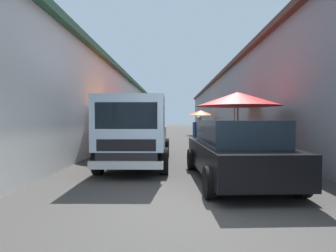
# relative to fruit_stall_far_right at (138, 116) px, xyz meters

# --- Properties ---
(ground) EXTENTS (90.00, 90.00, 0.00)m
(ground) POSITION_rel_fruit_stall_far_right_xyz_m (3.41, -2.23, -1.64)
(ground) COLOR #3D3A38
(building_left_whitewash) EXTENTS (49.80, 7.50, 4.40)m
(building_left_whitewash) POSITION_rel_fruit_stall_far_right_xyz_m (5.66, 4.76, 0.57)
(building_left_whitewash) COLOR silver
(building_left_whitewash) RESTS_ON ground
(building_right_concrete) EXTENTS (49.80, 7.50, 5.02)m
(building_right_concrete) POSITION_rel_fruit_stall_far_right_xyz_m (5.66, -9.22, 0.88)
(building_right_concrete) COLOR gray
(building_right_concrete) RESTS_ON ground
(fruit_stall_far_right) EXTENTS (2.84, 2.84, 2.11)m
(fruit_stall_far_right) POSITION_rel_fruit_stall_far_right_xyz_m (0.00, 0.00, 0.00)
(fruit_stall_far_right) COLOR #9E9EA3
(fruit_stall_far_right) RESTS_ON ground
(fruit_stall_near_left) EXTENTS (2.83, 2.83, 2.47)m
(fruit_stall_near_left) POSITION_rel_fruit_stall_far_right_xyz_m (-3.61, 0.01, 0.33)
(fruit_stall_near_left) COLOR #9E9EA3
(fruit_stall_near_left) RESTS_ON ground
(fruit_stall_near_right) EXTENTS (2.42, 2.42, 2.29)m
(fruit_stall_near_right) POSITION_rel_fruit_stall_far_right_xyz_m (8.67, -4.40, 0.10)
(fruit_stall_near_right) COLOR #9E9EA3
(fruit_stall_near_right) RESTS_ON ground
(fruit_stall_far_left) EXTENTS (2.40, 2.40, 2.47)m
(fruit_stall_far_left) POSITION_rel_fruit_stall_far_right_xyz_m (-2.14, -4.82, 0.28)
(fruit_stall_far_left) COLOR #9E9EA3
(fruit_stall_far_left) RESTS_ON ground
(fruit_stall_mid_lane) EXTENTS (2.82, 2.82, 2.45)m
(fruit_stall_mid_lane) POSITION_rel_fruit_stall_far_right_xyz_m (-5.50, -4.09, 0.35)
(fruit_stall_mid_lane) COLOR #9E9EA3
(fruit_stall_mid_lane) RESTS_ON ground
(hatchback_car) EXTENTS (4.00, 2.11, 1.45)m
(hatchback_car) POSITION_rel_fruit_stall_far_right_xyz_m (-8.02, -3.41, -0.90)
(hatchback_car) COLOR black
(hatchback_car) RESTS_ON ground
(delivery_truck) EXTENTS (4.94, 2.02, 2.08)m
(delivery_truck) POSITION_rel_fruit_stall_far_right_xyz_m (-6.70, -0.83, -0.60)
(delivery_truck) COLOR black
(delivery_truck) RESTS_ON ground
(vendor_by_crates) EXTENTS (0.52, 0.43, 1.57)m
(vendor_by_crates) POSITION_rel_fruit_stall_far_right_xyz_m (-4.94, -2.85, -0.73)
(vendor_by_crates) COLOR #665B4C
(vendor_by_crates) RESTS_ON ground
(parked_scooter) EXTENTS (1.69, 0.34, 1.14)m
(parked_scooter) POSITION_rel_fruit_stall_far_right_xyz_m (4.05, -0.14, -1.19)
(parked_scooter) COLOR black
(parked_scooter) RESTS_ON ground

